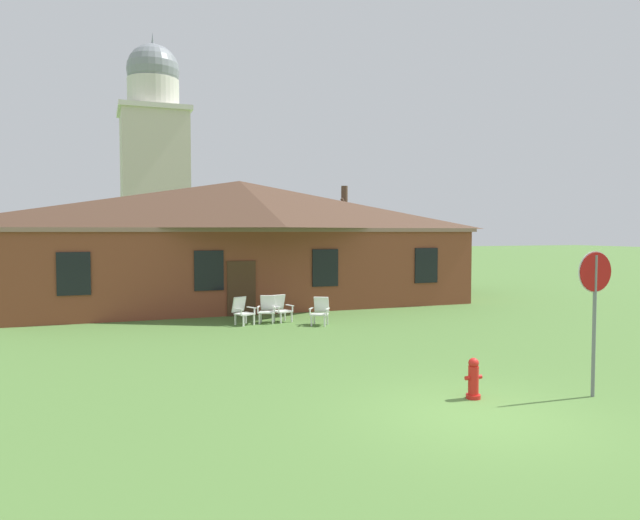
{
  "coord_description": "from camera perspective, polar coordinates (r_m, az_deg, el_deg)",
  "views": [
    {
      "loc": [
        -6.12,
        -8.39,
        3.21
      ],
      "look_at": [
        0.18,
        8.29,
        2.34
      ],
      "focal_mm": 32.78,
      "sensor_mm": 36.0,
      "label": 1
    }
  ],
  "objects": [
    {
      "name": "lawn_chair_left_end",
      "position": [
        20.9,
        -3.84,
        -4.68
      ],
      "size": [
        0.74,
        0.79,
        0.96
      ],
      "color": "silver",
      "rests_on": "ground"
    },
    {
      "name": "lawn_chair_near_door",
      "position": [
        20.72,
        -5.18,
        -4.74
      ],
      "size": [
        0.79,
        0.83,
        0.96
      ],
      "color": "silver",
      "rests_on": "ground"
    },
    {
      "name": "stop_sign",
      "position": [
        12.48,
        25.25,
        -2.94
      ],
      "size": [
        0.81,
        0.07,
        2.84
      ],
      "color": "slate",
      "rests_on": "ground"
    },
    {
      "name": "fire_hydrant",
      "position": [
        11.82,
        14.75,
        -11.19
      ],
      "size": [
        0.36,
        0.28,
        0.79
      ],
      "color": "red",
      "rests_on": "ground"
    },
    {
      "name": "lawn_chair_by_porch",
      "position": [
        20.38,
        -7.59,
        -4.89
      ],
      "size": [
        0.8,
        0.84,
        0.96
      ],
      "color": "silver",
      "rests_on": "ground"
    },
    {
      "name": "dome_tower",
      "position": [
        46.61,
        -15.87,
        8.92
      ],
      "size": [
        5.18,
        5.18,
        18.18
      ],
      "color": "beige",
      "rests_on": "ground"
    },
    {
      "name": "bare_tree_beside_building",
      "position": [
        32.34,
        2.4,
        2.38
      ],
      "size": [
        1.74,
        1.74,
        5.73
      ],
      "color": "brown",
      "rests_on": "ground"
    },
    {
      "name": "brick_building",
      "position": [
        27.5,
        -7.83,
        1.98
      ],
      "size": [
        19.37,
        10.4,
        5.56
      ],
      "color": "brown",
      "rests_on": "ground"
    },
    {
      "name": "ground_plane",
      "position": [
        10.87,
        15.23,
        -14.5
      ],
      "size": [
        200.0,
        200.0,
        0.0
      ],
      "primitive_type": "plane",
      "color": "#517A38"
    },
    {
      "name": "lawn_chair_middle",
      "position": [
        20.15,
        0.03,
        -4.95
      ],
      "size": [
        0.84,
        0.87,
        0.96
      ],
      "color": "silver",
      "rests_on": "ground"
    }
  ]
}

